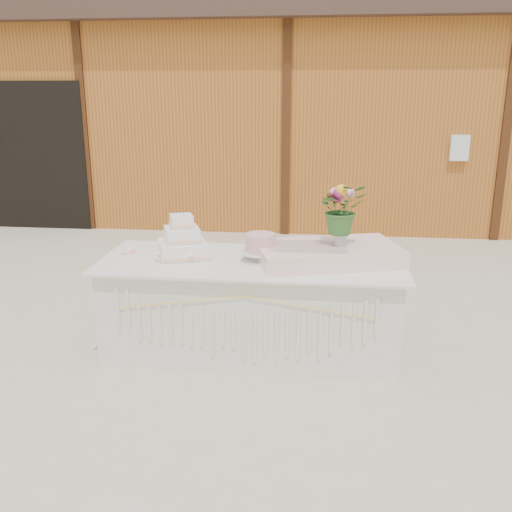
{
  "coord_description": "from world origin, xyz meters",
  "views": [
    {
      "loc": [
        0.54,
        -4.27,
        2.06
      ],
      "look_at": [
        0.0,
        0.3,
        0.72
      ],
      "focal_mm": 40.0,
      "sensor_mm": 36.0,
      "label": 1
    }
  ],
  "objects": [
    {
      "name": "ground",
      "position": [
        0.0,
        0.0,
        0.0
      ],
      "size": [
        80.0,
        80.0,
        0.0
      ],
      "primitive_type": "plane",
      "color": "beige",
      "rests_on": "ground"
    },
    {
      "name": "barn",
      "position": [
        -0.01,
        5.99,
        1.68
      ],
      "size": [
        12.6,
        4.6,
        3.3
      ],
      "color": "#AE5F24",
      "rests_on": "ground"
    },
    {
      "name": "cake_table",
      "position": [
        0.0,
        -0.0,
        0.39
      ],
      "size": [
        2.4,
        1.0,
        0.77
      ],
      "color": "silver",
      "rests_on": "ground"
    },
    {
      "name": "wedding_cake",
      "position": [
        -0.57,
        0.05,
        0.89
      ],
      "size": [
        0.49,
        0.49,
        0.34
      ],
      "rotation": [
        0.0,
        0.0,
        0.37
      ],
      "color": "white",
      "rests_on": "cake_table"
    },
    {
      "name": "pink_cake_stand",
      "position": [
        0.07,
        -0.01,
        0.89
      ],
      "size": [
        0.3,
        0.3,
        0.22
      ],
      "color": "silver",
      "rests_on": "cake_table"
    },
    {
      "name": "satin_runner",
      "position": [
        0.6,
        0.03,
        0.84
      ],
      "size": [
        1.21,
        0.9,
        0.14
      ],
      "primitive_type": "cube",
      "rotation": [
        0.0,
        0.0,
        0.28
      ],
      "color": "#FFD2CD",
      "rests_on": "cake_table"
    },
    {
      "name": "flower_vase",
      "position": [
        0.69,
        0.04,
        0.98
      ],
      "size": [
        0.1,
        0.1,
        0.14
      ],
      "primitive_type": "cylinder",
      "color": "#A2A2A6",
      "rests_on": "satin_runner"
    },
    {
      "name": "bouquet",
      "position": [
        0.69,
        0.04,
        1.24
      ],
      "size": [
        0.41,
        0.38,
        0.4
      ],
      "primitive_type": "imported",
      "rotation": [
        0.0,
        0.0,
        0.21
      ],
      "color": "#2D5D25",
      "rests_on": "flower_vase"
    },
    {
      "name": "loose_flowers",
      "position": [
        -1.04,
        0.09,
        0.78
      ],
      "size": [
        0.22,
        0.32,
        0.02
      ],
      "primitive_type": null,
      "rotation": [
        0.0,
        0.0,
        -0.37
      ],
      "color": "pink",
      "rests_on": "cake_table"
    }
  ]
}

